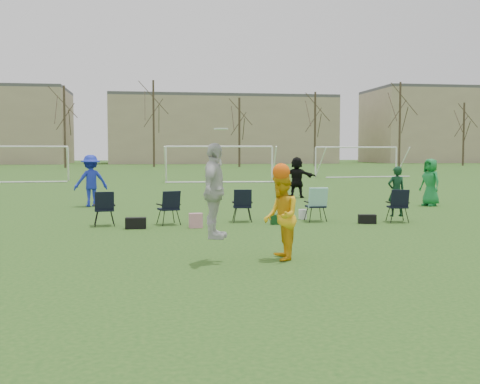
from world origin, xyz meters
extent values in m
plane|color=#224D18|center=(0.00, 0.00, 0.00)|extent=(260.00, 260.00, 0.00)
imported|color=#192ABC|center=(-3.02, 14.23, 0.97)|extent=(1.42, 1.07, 1.95)
imported|color=#157835|center=(9.76, 12.48, 0.90)|extent=(0.85, 1.03, 1.80)
imported|color=black|center=(5.71, 17.16, 0.92)|extent=(1.78, 0.96, 1.83)
imported|color=silver|center=(0.32, 2.12, 1.35)|extent=(0.75, 1.13, 1.79)
imported|color=yellow|center=(1.61, 2.19, 0.83)|extent=(0.68, 0.85, 1.66)
sphere|color=#F6580C|center=(1.61, 2.19, 1.69)|extent=(0.33, 0.33, 0.33)
cylinder|color=white|center=(0.45, 2.12, 2.50)|extent=(0.27, 0.27, 0.03)
imported|color=#0E341C|center=(6.38, 7.83, 0.90)|extent=(0.57, 0.39, 1.49)
cube|color=black|center=(-1.23, 7.33, 0.15)|extent=(0.56, 0.32, 0.30)
cube|color=pink|center=(0.38, 7.25, 0.20)|extent=(0.37, 0.26, 0.40)
cube|color=#103B16|center=(2.79, 7.70, 0.14)|extent=(0.47, 0.31, 0.28)
cube|color=white|center=(3.28, 8.85, 0.16)|extent=(0.46, 0.36, 0.32)
cylinder|color=white|center=(3.80, 8.86, 0.15)|extent=(0.26, 0.26, 0.30)
cube|color=black|center=(5.35, 7.48, 0.13)|extent=(0.54, 0.36, 0.26)
cube|color=black|center=(-2.12, 8.13, 0.48)|extent=(0.66, 0.66, 0.96)
cube|color=black|center=(-0.33, 8.12, 0.48)|extent=(0.75, 0.75, 0.96)
cube|color=black|center=(1.86, 8.51, 0.48)|extent=(0.65, 0.65, 0.96)
cube|color=black|center=(4.04, 8.28, 0.48)|extent=(0.62, 0.62, 0.96)
cube|color=black|center=(6.38, 7.73, 0.48)|extent=(0.67, 0.67, 0.96)
cylinder|color=white|center=(-6.36, 34.32, 1.20)|extent=(0.12, 0.12, 2.40)
cylinder|color=white|center=(-10.00, 34.00, 2.40)|extent=(7.28, 0.76, 0.12)
cylinder|color=white|center=(0.36, 32.25, 1.20)|extent=(0.12, 0.12, 2.40)
cylinder|color=white|center=(7.64, 31.75, 1.20)|extent=(0.12, 0.12, 2.40)
cylinder|color=white|center=(4.00, 32.00, 2.40)|extent=(7.29, 0.63, 0.12)
cylinder|color=white|center=(12.39, 37.49, 1.20)|extent=(0.12, 0.12, 2.40)
cylinder|color=white|center=(19.61, 38.51, 1.20)|extent=(0.12, 0.12, 2.40)
cylinder|color=white|center=(16.00, 38.00, 2.40)|extent=(7.25, 1.13, 0.12)
cylinder|color=#382B21|center=(-11.00, 68.50, 5.10)|extent=(0.28, 0.28, 10.20)
cylinder|color=#382B21|center=(0.00, 71.50, 5.70)|extent=(0.28, 0.28, 11.40)
cylinder|color=#382B21|center=(11.00, 68.50, 4.50)|extent=(0.28, 0.28, 9.00)
cylinder|color=#382B21|center=(22.00, 71.50, 5.10)|extent=(0.28, 0.28, 10.20)
cylinder|color=#382B21|center=(33.00, 68.50, 5.70)|extent=(0.28, 0.28, 11.40)
cylinder|color=#382B21|center=(44.00, 71.50, 4.50)|extent=(0.28, 0.28, 9.00)
cube|color=tan|center=(12.00, 96.00, 5.50)|extent=(38.00, 16.00, 11.00)
cube|color=tan|center=(55.00, 96.00, 6.50)|extent=(30.00, 16.00, 13.00)
camera|label=1|loc=(-0.92, -9.00, 2.09)|focal=45.00mm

